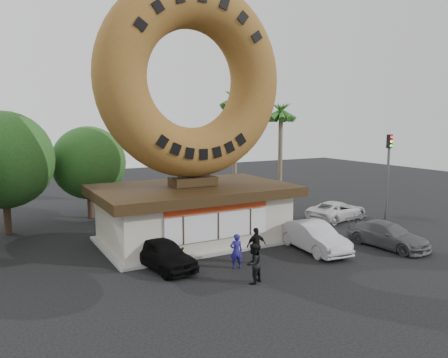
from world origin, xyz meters
name	(u,v)px	position (x,y,z in m)	size (l,w,h in m)	color
ground	(247,271)	(0.00, 0.00, 0.00)	(90.00, 90.00, 0.00)	black
donut_shop	(193,211)	(0.00, 5.98, 1.77)	(11.20, 7.20, 3.80)	beige
giant_donut	(192,79)	(0.00, 6.00, 9.35)	(11.10, 11.10, 2.83)	brown
tree_west	(3,160)	(-9.50, 13.00, 4.64)	(6.00, 6.00, 7.65)	#473321
tree_mid	(89,163)	(-4.00, 15.00, 4.02)	(5.20, 5.20, 6.63)	#473321
palm_near	(235,103)	(7.50, 14.00, 8.41)	(2.60, 2.60, 9.75)	#726651
palm_far	(281,115)	(11.00, 12.50, 7.48)	(2.60, 2.60, 8.75)	#726651
street_lamp	(115,154)	(-1.86, 16.00, 4.48)	(2.11, 0.20, 8.00)	#59595E
traffic_signal	(388,166)	(14.00, 3.99, 3.87)	(0.30, 0.38, 6.07)	#59595E
person_left	(236,251)	(-0.25, 0.61, 0.85)	(0.62, 0.41, 1.70)	navy
person_center	(253,263)	(-0.59, -1.40, 0.89)	(0.87, 0.67, 1.78)	black
person_right	(256,245)	(1.01, 0.79, 0.90)	(1.06, 0.44, 1.80)	black
car_black	(163,254)	(-3.32, 2.34, 0.72)	(1.70, 4.24, 1.44)	black
car_silver	(314,237)	(4.88, 0.98, 0.78)	(1.65, 4.74, 1.56)	#A7A7AC
car_grey	(388,235)	(9.00, -0.48, 0.69)	(1.92, 4.72, 1.37)	#575A5C
car_white	(337,211)	(11.21, 5.91, 0.67)	(2.21, 4.79, 1.33)	silver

